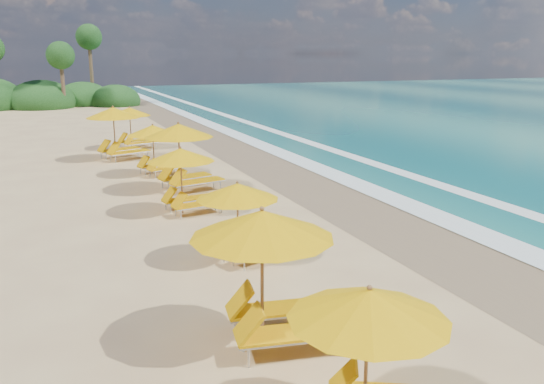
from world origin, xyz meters
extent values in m
plane|color=tan|center=(0.00, 0.00, 0.00)|extent=(160.00, 160.00, 0.00)
cube|color=#7F6A4B|center=(4.00, 0.00, 0.01)|extent=(4.00, 160.00, 0.01)
cube|color=white|center=(5.50, 0.00, 0.03)|extent=(1.20, 160.00, 0.01)
cube|color=white|center=(8.50, 0.00, 0.02)|extent=(0.80, 160.00, 0.01)
cylinder|color=olive|center=(-2.28, -9.03, 1.06)|extent=(0.05, 0.05, 2.12)
cone|color=#E8AA04|center=(-2.28, -9.03, 1.94)|extent=(2.94, 2.94, 0.43)
sphere|color=olive|center=(-2.28, -9.03, 2.18)|extent=(0.08, 0.08, 0.08)
cylinder|color=olive|center=(-2.68, -6.15, 1.24)|extent=(0.06, 0.06, 2.48)
cone|color=#E8AA04|center=(-2.68, -6.15, 2.27)|extent=(2.94, 2.94, 0.50)
sphere|color=olive|center=(-2.68, -6.15, 2.54)|extent=(0.09, 0.09, 0.09)
cylinder|color=olive|center=(-1.74, -2.01, 1.00)|extent=(0.05, 0.05, 2.01)
cone|color=#E8AA04|center=(-1.74, -2.01, 1.84)|extent=(2.65, 2.65, 0.40)
sphere|color=olive|center=(-1.74, -2.01, 2.06)|extent=(0.07, 0.07, 0.07)
cylinder|color=olive|center=(-2.01, 2.93, 1.07)|extent=(0.05, 0.05, 2.14)
cone|color=#E8AA04|center=(-2.01, 2.93, 1.96)|extent=(2.53, 2.53, 0.43)
sphere|color=olive|center=(-2.01, 2.93, 2.20)|extent=(0.08, 0.08, 0.08)
cylinder|color=olive|center=(-1.35, 6.03, 1.28)|extent=(0.06, 0.06, 2.55)
cone|color=#E8AA04|center=(-1.35, 6.03, 2.34)|extent=(3.15, 3.15, 0.51)
sphere|color=olive|center=(-1.35, 6.03, 2.62)|extent=(0.09, 0.09, 0.09)
cylinder|color=olive|center=(-1.74, 9.29, 1.08)|extent=(0.05, 0.05, 2.16)
cone|color=#E8AA04|center=(-1.74, 9.29, 1.97)|extent=(2.80, 2.80, 0.43)
sphere|color=olive|center=(-1.74, 9.29, 2.21)|extent=(0.08, 0.08, 0.08)
cylinder|color=olive|center=(-2.83, 13.72, 1.28)|extent=(0.06, 0.06, 2.57)
cone|color=#E8AA04|center=(-2.83, 13.72, 2.35)|extent=(3.35, 3.35, 0.52)
sphere|color=olive|center=(-2.83, 13.72, 2.64)|extent=(0.09, 0.09, 0.09)
cylinder|color=olive|center=(-1.60, 16.89, 1.12)|extent=(0.06, 0.06, 2.25)
cone|color=#E8AA04|center=(-1.60, 16.89, 2.06)|extent=(2.84, 2.84, 0.45)
sphere|color=olive|center=(-1.60, 16.89, 2.31)|extent=(0.08, 0.08, 0.08)
ellipsoid|color=#163D14|center=(-6.00, 45.00, 0.62)|extent=(6.40, 6.40, 4.16)
ellipsoid|color=#163D14|center=(-2.00, 47.00, 0.55)|extent=(5.60, 5.60, 3.64)
ellipsoid|color=#163D14|center=(1.00, 45.00, 0.49)|extent=(5.00, 5.00, 3.25)
cylinder|color=brown|center=(-4.00, 43.00, 2.50)|extent=(0.36, 0.36, 5.00)
sphere|color=#163D14|center=(-4.00, 43.00, 5.00)|extent=(2.60, 2.60, 2.60)
cylinder|color=brown|center=(-1.00, 47.00, 3.40)|extent=(0.36, 0.36, 6.80)
sphere|color=#163D14|center=(-1.00, 47.00, 6.80)|extent=(2.60, 2.60, 2.60)
camera|label=1|loc=(-6.02, -14.90, 5.13)|focal=37.35mm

